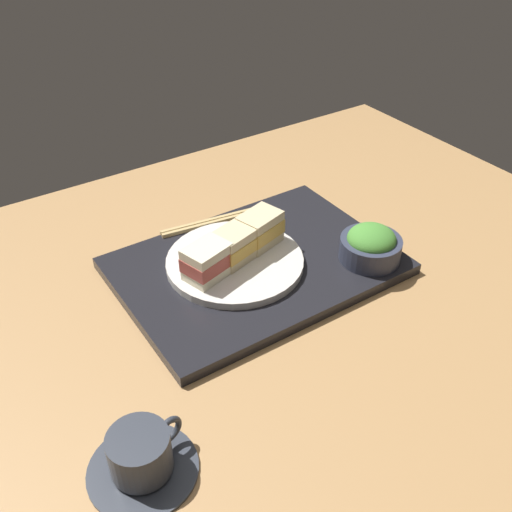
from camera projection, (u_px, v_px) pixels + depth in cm
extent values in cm
cube|color=tan|center=(250.00, 300.00, 96.31)|extent=(140.00, 100.00, 3.00)
cube|color=black|center=(256.00, 266.00, 99.75)|extent=(45.66, 32.36, 1.96)
cylinder|color=silver|center=(235.00, 262.00, 98.00)|extent=(23.07, 23.07, 1.30)
cube|color=beige|center=(260.00, 239.00, 100.80)|extent=(8.18, 6.83, 1.67)
cube|color=gold|center=(260.00, 229.00, 99.57)|extent=(8.38, 7.11, 2.48)
cube|color=beige|center=(260.00, 219.00, 98.33)|extent=(8.18, 6.83, 1.67)
cube|color=beige|center=(235.00, 255.00, 97.12)|extent=(8.18, 6.83, 1.64)
cube|color=gold|center=(234.00, 245.00, 95.96)|extent=(8.61, 7.24, 2.26)
cube|color=beige|center=(234.00, 235.00, 94.80)|extent=(8.18, 6.83, 1.64)
cube|color=#EFE5C1|center=(208.00, 272.00, 93.43)|extent=(8.18, 6.83, 1.64)
cube|color=#B74C42|center=(207.00, 262.00, 92.23)|extent=(8.38, 7.00, 2.39)
cube|color=#EFE5C1|center=(206.00, 251.00, 91.04)|extent=(8.18, 6.83, 1.64)
cylinder|color=#33384C|center=(370.00, 249.00, 98.69)|extent=(10.41, 10.41, 3.95)
ellipsoid|color=#4C9338|center=(372.00, 239.00, 97.52)|extent=(8.24, 8.24, 4.53)
cube|color=tan|center=(212.00, 220.00, 108.88)|extent=(20.16, 3.49, 0.70)
cube|color=tan|center=(214.00, 223.00, 108.18)|extent=(20.16, 3.49, 0.70)
cylinder|color=#333842|center=(143.00, 469.00, 69.01)|extent=(13.27, 13.27, 0.80)
cylinder|color=#333842|center=(140.00, 453.00, 67.15)|extent=(7.39, 7.39, 5.43)
cylinder|color=#382111|center=(137.00, 440.00, 65.78)|extent=(6.80, 6.80, 0.40)
torus|color=#333842|center=(169.00, 430.00, 69.66)|extent=(3.92, 1.64, 3.84)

